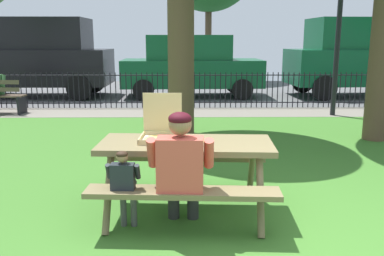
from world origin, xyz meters
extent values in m
cube|color=#396C26|center=(0.00, 1.94, -0.01)|extent=(28.00, 11.87, 0.02)
cube|color=slate|center=(0.00, 7.17, 0.00)|extent=(28.00, 1.40, 0.01)
cube|color=#515154|center=(0.00, 11.51, -0.01)|extent=(28.00, 7.28, 0.01)
cube|color=brown|center=(-0.85, 1.00, 0.74)|extent=(1.84, 0.86, 0.06)
cube|color=brown|center=(-0.88, 0.40, 0.44)|extent=(1.81, 0.38, 0.05)
cube|color=brown|center=(-0.81, 1.60, 0.44)|extent=(1.81, 0.38, 0.05)
cylinder|color=brown|center=(-1.60, 0.62, 0.35)|extent=(0.09, 0.44, 0.74)
cylinder|color=brown|center=(-1.56, 1.45, 0.35)|extent=(0.09, 0.44, 0.74)
cylinder|color=brown|center=(-0.13, 0.55, 0.35)|extent=(0.09, 0.44, 0.74)
cylinder|color=brown|center=(-0.09, 1.37, 0.35)|extent=(0.09, 0.44, 0.74)
cube|color=tan|center=(-1.11, 1.06, 0.78)|extent=(0.44, 0.44, 0.01)
cube|color=silver|center=(-1.11, 1.06, 0.78)|extent=(0.41, 0.41, 0.00)
cube|color=tan|center=(-1.12, 0.85, 0.80)|extent=(0.42, 0.03, 0.04)
cube|color=tan|center=(-1.10, 1.26, 0.80)|extent=(0.42, 0.03, 0.04)
cube|color=tan|center=(-1.32, 1.07, 0.80)|extent=(0.03, 0.42, 0.04)
cube|color=tan|center=(-0.91, 1.05, 0.80)|extent=(0.03, 0.42, 0.04)
cube|color=tan|center=(-1.10, 1.28, 1.04)|extent=(0.42, 0.04, 0.42)
cylinder|color=tan|center=(-1.11, 1.06, 0.79)|extent=(0.36, 0.36, 0.01)
cylinder|color=#E6C85A|center=(-1.11, 1.06, 0.80)|extent=(0.33, 0.33, 0.00)
pyramid|color=#E2BE5A|center=(-0.73, 1.04, 0.78)|extent=(0.20, 0.24, 0.01)
cube|color=tan|center=(-0.76, 1.14, 0.78)|extent=(0.15, 0.08, 0.02)
cylinder|color=#292929|center=(-0.98, 0.83, 0.22)|extent=(0.12, 0.12, 0.44)
cylinder|color=#292929|center=(-0.99, 0.62, 0.47)|extent=(0.17, 0.43, 0.15)
cylinder|color=#292929|center=(-0.78, 0.81, 0.22)|extent=(0.12, 0.12, 0.44)
cylinder|color=#292929|center=(-0.79, 0.60, 0.47)|extent=(0.17, 0.43, 0.15)
cube|color=#CC4C3F|center=(-0.90, 0.40, 0.70)|extent=(0.43, 0.24, 0.52)
cylinder|color=#CC4C3F|center=(-1.15, 0.46, 0.80)|extent=(0.10, 0.21, 0.31)
cylinder|color=#CC4C3F|center=(-0.64, 0.44, 0.80)|extent=(0.10, 0.21, 0.31)
sphere|color=#8C6647|center=(-0.90, 0.42, 1.08)|extent=(0.21, 0.21, 0.21)
ellipsoid|color=#3C0B14|center=(-0.90, 0.41, 1.13)|extent=(0.21, 0.20, 0.12)
cylinder|color=#4B4B4B|center=(-1.47, 0.65, 0.22)|extent=(0.06, 0.06, 0.44)
cylinder|color=#4B4B4B|center=(-1.47, 0.54, 0.46)|extent=(0.09, 0.22, 0.08)
cylinder|color=#4B4B4B|center=(-1.36, 0.64, 0.22)|extent=(0.06, 0.06, 0.44)
cylinder|color=#4B4B4B|center=(-1.37, 0.53, 0.46)|extent=(0.09, 0.22, 0.08)
cube|color=#1E2328|center=(-1.43, 0.43, 0.57)|extent=(0.22, 0.13, 0.27)
cylinder|color=#1E2328|center=(-1.56, 0.46, 0.63)|extent=(0.05, 0.11, 0.16)
cylinder|color=#1E2328|center=(-1.29, 0.45, 0.63)|extent=(0.05, 0.11, 0.16)
sphere|color=#8C6647|center=(-1.43, 0.44, 0.77)|extent=(0.11, 0.11, 0.11)
ellipsoid|color=#2F1F14|center=(-1.43, 0.43, 0.80)|extent=(0.11, 0.10, 0.06)
cylinder|color=black|center=(0.00, 7.87, 0.88)|extent=(22.15, 0.03, 0.03)
cylinder|color=black|center=(0.00, 7.87, 0.14)|extent=(22.15, 0.03, 0.03)
cylinder|color=black|center=(-5.82, 7.87, 0.48)|extent=(0.02, 0.02, 0.96)
cylinder|color=black|center=(-5.68, 7.87, 0.48)|extent=(0.02, 0.02, 0.96)
cylinder|color=black|center=(-5.54, 7.87, 0.48)|extent=(0.02, 0.02, 0.96)
cylinder|color=black|center=(-5.40, 7.87, 0.48)|extent=(0.02, 0.02, 0.96)
cylinder|color=black|center=(-5.26, 7.87, 0.48)|extent=(0.02, 0.02, 0.96)
cylinder|color=black|center=(-5.12, 7.87, 0.48)|extent=(0.02, 0.02, 0.96)
cylinder|color=black|center=(-4.98, 7.87, 0.48)|extent=(0.02, 0.02, 0.96)
cylinder|color=black|center=(-4.84, 7.87, 0.48)|extent=(0.02, 0.02, 0.96)
cylinder|color=black|center=(-4.70, 7.87, 0.48)|extent=(0.02, 0.02, 0.96)
cylinder|color=black|center=(-4.56, 7.87, 0.48)|extent=(0.02, 0.02, 0.96)
cylinder|color=black|center=(-4.42, 7.87, 0.48)|extent=(0.02, 0.02, 0.96)
cylinder|color=black|center=(-4.27, 7.87, 0.48)|extent=(0.02, 0.02, 0.96)
cylinder|color=black|center=(-4.13, 7.87, 0.48)|extent=(0.02, 0.02, 0.96)
cylinder|color=black|center=(-3.99, 7.87, 0.48)|extent=(0.02, 0.02, 0.96)
cylinder|color=black|center=(-3.85, 7.87, 0.48)|extent=(0.02, 0.02, 0.96)
cylinder|color=black|center=(-3.71, 7.87, 0.48)|extent=(0.02, 0.02, 0.96)
cylinder|color=black|center=(-3.57, 7.87, 0.48)|extent=(0.02, 0.02, 0.96)
cylinder|color=black|center=(-3.43, 7.87, 0.48)|extent=(0.02, 0.02, 0.96)
cylinder|color=black|center=(-3.29, 7.87, 0.48)|extent=(0.02, 0.02, 0.96)
cylinder|color=black|center=(-3.15, 7.87, 0.48)|extent=(0.02, 0.02, 0.96)
cylinder|color=black|center=(-3.01, 7.87, 0.48)|extent=(0.02, 0.02, 0.96)
cylinder|color=black|center=(-2.87, 7.87, 0.48)|extent=(0.02, 0.02, 0.96)
cylinder|color=black|center=(-2.73, 7.87, 0.48)|extent=(0.02, 0.02, 0.96)
cylinder|color=black|center=(-2.59, 7.87, 0.48)|extent=(0.02, 0.02, 0.96)
cylinder|color=black|center=(-2.45, 7.87, 0.48)|extent=(0.02, 0.02, 0.96)
cylinder|color=black|center=(-2.31, 7.87, 0.48)|extent=(0.02, 0.02, 0.96)
cylinder|color=black|center=(-2.17, 7.87, 0.48)|extent=(0.02, 0.02, 0.96)
cylinder|color=black|center=(-2.03, 7.87, 0.48)|extent=(0.02, 0.02, 0.96)
cylinder|color=black|center=(-1.89, 7.87, 0.48)|extent=(0.02, 0.02, 0.96)
cylinder|color=black|center=(-1.75, 7.87, 0.48)|extent=(0.02, 0.02, 0.96)
cylinder|color=black|center=(-1.61, 7.87, 0.48)|extent=(0.02, 0.02, 0.96)
cylinder|color=black|center=(-1.47, 7.87, 0.48)|extent=(0.02, 0.02, 0.96)
cylinder|color=black|center=(-1.33, 7.87, 0.48)|extent=(0.02, 0.02, 0.96)
cylinder|color=black|center=(-1.19, 7.87, 0.48)|extent=(0.02, 0.02, 0.96)
cylinder|color=black|center=(-1.05, 7.87, 0.48)|extent=(0.02, 0.02, 0.96)
cylinder|color=black|center=(-0.91, 7.87, 0.48)|extent=(0.02, 0.02, 0.96)
cylinder|color=black|center=(-0.77, 7.87, 0.48)|extent=(0.02, 0.02, 0.96)
cylinder|color=black|center=(-0.63, 7.87, 0.48)|extent=(0.02, 0.02, 0.96)
cylinder|color=black|center=(-0.49, 7.87, 0.48)|extent=(0.02, 0.02, 0.96)
cylinder|color=black|center=(-0.35, 7.87, 0.48)|extent=(0.02, 0.02, 0.96)
cylinder|color=black|center=(-0.21, 7.87, 0.48)|extent=(0.02, 0.02, 0.96)
cylinder|color=black|center=(-0.07, 7.87, 0.48)|extent=(0.02, 0.02, 0.96)
cylinder|color=black|center=(0.07, 7.87, 0.48)|extent=(0.02, 0.02, 0.96)
cylinder|color=black|center=(0.21, 7.87, 0.48)|extent=(0.02, 0.02, 0.96)
cylinder|color=black|center=(0.35, 7.87, 0.48)|extent=(0.02, 0.02, 0.96)
cylinder|color=black|center=(0.49, 7.87, 0.48)|extent=(0.02, 0.02, 0.96)
cylinder|color=black|center=(0.63, 7.87, 0.48)|extent=(0.02, 0.02, 0.96)
cylinder|color=black|center=(0.77, 7.87, 0.48)|extent=(0.02, 0.02, 0.96)
cylinder|color=black|center=(0.91, 7.87, 0.48)|extent=(0.02, 0.02, 0.96)
cylinder|color=black|center=(1.05, 7.87, 0.48)|extent=(0.02, 0.02, 0.96)
cylinder|color=black|center=(1.19, 7.87, 0.48)|extent=(0.02, 0.02, 0.96)
cylinder|color=black|center=(1.33, 7.87, 0.48)|extent=(0.02, 0.02, 0.96)
cylinder|color=black|center=(1.47, 7.87, 0.48)|extent=(0.02, 0.02, 0.96)
cylinder|color=black|center=(1.61, 7.87, 0.48)|extent=(0.02, 0.02, 0.96)
cylinder|color=black|center=(1.75, 7.87, 0.48)|extent=(0.02, 0.02, 0.96)
cylinder|color=black|center=(1.89, 7.87, 0.48)|extent=(0.02, 0.02, 0.96)
cylinder|color=black|center=(2.03, 7.87, 0.48)|extent=(0.02, 0.02, 0.96)
cylinder|color=black|center=(2.17, 7.87, 0.48)|extent=(0.02, 0.02, 0.96)
cylinder|color=black|center=(2.31, 7.87, 0.48)|extent=(0.02, 0.02, 0.96)
cylinder|color=black|center=(2.45, 7.87, 0.48)|extent=(0.02, 0.02, 0.96)
cylinder|color=black|center=(2.59, 7.87, 0.48)|extent=(0.02, 0.02, 0.96)
cylinder|color=black|center=(2.73, 7.87, 0.48)|extent=(0.02, 0.02, 0.96)
cylinder|color=black|center=(2.87, 7.87, 0.48)|extent=(0.02, 0.02, 0.96)
cylinder|color=black|center=(3.01, 7.87, 0.48)|extent=(0.02, 0.02, 0.96)
cylinder|color=black|center=(3.15, 7.87, 0.48)|extent=(0.02, 0.02, 0.96)
cylinder|color=black|center=(3.29, 7.87, 0.48)|extent=(0.02, 0.02, 0.96)
cylinder|color=black|center=(3.43, 7.87, 0.48)|extent=(0.02, 0.02, 0.96)
cylinder|color=black|center=(3.57, 7.87, 0.48)|extent=(0.02, 0.02, 0.96)
cylinder|color=black|center=(3.71, 7.87, 0.48)|extent=(0.02, 0.02, 0.96)
cylinder|color=black|center=(3.85, 7.87, 0.48)|extent=(0.02, 0.02, 0.96)
cylinder|color=black|center=(3.99, 7.87, 0.48)|extent=(0.02, 0.02, 0.96)
cylinder|color=black|center=(4.13, 7.87, 0.48)|extent=(0.02, 0.02, 0.96)
cylinder|color=black|center=(4.27, 7.87, 0.48)|extent=(0.02, 0.02, 0.96)
cylinder|color=black|center=(4.42, 7.87, 0.48)|extent=(0.02, 0.02, 0.96)
cube|color=black|center=(-4.92, 7.00, 0.22)|extent=(0.08, 0.44, 0.44)
cylinder|color=#386638|center=(-5.37, 7.12, 0.80)|extent=(0.10, 0.21, 0.31)
cylinder|color=black|center=(2.73, 6.72, 1.90)|extent=(0.12, 0.12, 3.81)
cylinder|color=brown|center=(2.64, 4.24, 1.56)|extent=(0.41, 0.41, 3.12)
cylinder|color=brown|center=(-0.94, 4.74, 1.71)|extent=(0.50, 0.50, 3.43)
cube|color=black|center=(-5.64, 10.14, 0.95)|extent=(4.70, 1.97, 1.10)
cube|color=black|center=(-5.64, 10.14, 1.98)|extent=(3.40, 1.73, 0.96)
cube|color=#262D38|center=(-4.54, 10.14, 1.98)|extent=(0.04, 1.67, 0.82)
cylinder|color=black|center=(-4.05, 9.16, 0.38)|extent=(0.76, 0.11, 0.76)
cylinder|color=black|center=(-4.05, 11.12, 0.38)|extent=(0.76, 0.11, 0.76)
cylinder|color=black|center=(-7.24, 11.12, 0.38)|extent=(0.76, 0.11, 0.76)
cube|color=#104F2C|center=(-0.66, 10.14, 0.76)|extent=(4.45, 1.92, 0.84)
cube|color=#104F2C|center=(-0.76, 10.14, 1.56)|extent=(2.64, 1.65, 0.76)
cube|color=#262D38|center=(0.18, 10.17, 1.56)|extent=(0.08, 1.53, 0.65)
cylinder|color=black|center=(0.86, 9.28, 0.32)|extent=(0.64, 0.13, 0.64)
cylinder|color=black|center=(0.81, 11.08, 0.32)|extent=(0.64, 0.13, 0.64)
cylinder|color=black|center=(-2.13, 9.20, 0.32)|extent=(0.64, 0.13, 0.64)
cylinder|color=black|center=(-2.18, 11.00, 0.32)|extent=(0.64, 0.13, 0.64)
cube|color=#0D4D2D|center=(4.82, 10.14, 0.95)|extent=(4.80, 2.22, 1.10)
cube|color=#0D4D2D|center=(4.82, 10.14, 1.98)|extent=(3.49, 1.91, 0.96)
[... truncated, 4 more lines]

